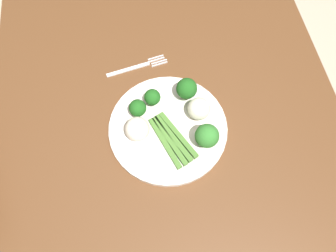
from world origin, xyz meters
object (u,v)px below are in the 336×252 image
broccoli_outer_edge (138,109)px  fork (137,67)px  plate (168,128)px  broccoli_near_center (152,97)px  broccoli_right (187,89)px  cauliflower_mid (199,109)px  cauliflower_near_fork (137,129)px  dining_table (168,130)px  broccoli_left (207,136)px  asparagus_bundle (172,139)px

broccoli_outer_edge → fork: 0.16m
plate → broccoli_near_center: size_ratio=5.84×
broccoli_right → cauliflower_mid: bearing=20.2°
cauliflower_near_fork → dining_table: bearing=123.7°
broccoli_near_center → broccoli_left: (0.12, 0.11, 0.01)m
broccoli_near_center → cauliflower_near_fork: (0.08, -0.05, 0.00)m
plate → broccoli_left: 0.11m
broccoli_outer_edge → cauliflower_mid: bearing=81.8°
asparagus_bundle → broccoli_outer_edge: 0.11m
dining_table → cauliflower_near_fork: bearing=-56.3°
cauliflower_near_fork → broccoli_left: bearing=73.3°
plate → broccoli_outer_edge: size_ratio=5.59×
broccoli_near_center → broccoli_outer_edge: size_ratio=0.96×
dining_table → broccoli_near_center: broccoli_near_center is taller
asparagus_bundle → broccoli_near_center: size_ratio=3.00×
cauliflower_near_fork → fork: cauliflower_near_fork is taller
cauliflower_mid → dining_table: bearing=-108.5°
dining_table → asparagus_bundle: (0.08, -0.00, 0.13)m
plate → asparagus_bundle: size_ratio=1.95×
broccoli_right → cauliflower_mid: (0.05, 0.02, -0.01)m
plate → cauliflower_mid: bearing=106.3°
dining_table → fork: 0.20m
broccoli_left → cauliflower_near_fork: size_ratio=1.17×
plate → fork: plate is taller
plate → broccoli_left: broccoli_left is taller
fork → broccoli_left: bearing=-72.5°
asparagus_bundle → broccoli_outer_edge: bearing=-163.4°
cauliflower_mid → fork: size_ratio=0.33×
dining_table → broccoli_right: (-0.03, 0.05, 0.16)m
broccoli_outer_edge → broccoli_right: bearing=105.0°
broccoli_near_center → cauliflower_mid: cauliflower_mid is taller
asparagus_bundle → cauliflower_near_fork: 0.08m
plate → broccoli_near_center: bearing=-159.0°
broccoli_outer_edge → plate: bearing=56.5°
plate → broccoli_right: broccoli_right is taller
broccoli_near_center → broccoli_right: broccoli_right is taller
plate → fork: 0.20m
broccoli_left → cauliflower_near_fork: bearing=-106.7°
cauliflower_near_fork → broccoli_right: bearing=122.7°
broccoli_near_center → cauliflower_near_fork: 0.09m
broccoli_near_center → cauliflower_near_fork: cauliflower_near_fork is taller
dining_table → cauliflower_near_fork: 0.18m
broccoli_near_center → broccoli_outer_edge: 0.05m
asparagus_bundle → cauliflower_near_fork: cauliflower_near_fork is taller
dining_table → broccoli_outer_edge: (0.00, -0.07, 0.16)m
broccoli_outer_edge → broccoli_left: size_ratio=0.75×
dining_table → broccoli_outer_edge: broccoli_outer_edge is taller
cauliflower_mid → fork: bearing=-142.6°
broccoli_near_center → broccoli_outer_edge: bearing=-54.7°
broccoli_outer_edge → fork: (-0.15, 0.01, -0.04)m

